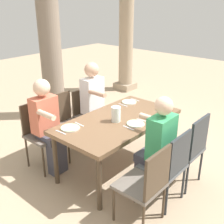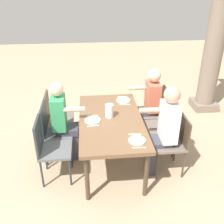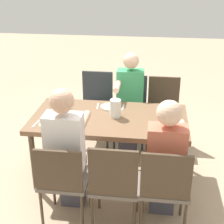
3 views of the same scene
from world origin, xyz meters
TOP-DOWN VIEW (x-y plane):
  - ground_plane at (0.00, 0.00)m, footprint 16.00×16.00m
  - dining_table at (0.00, 0.00)m, footprint 1.71×0.92m
  - chair_west_north at (-0.61, 0.88)m, footprint 0.44×0.44m
  - chair_west_south at (-0.61, -0.88)m, footprint 0.44×0.44m
  - chair_mid_north at (-0.17, 0.88)m, footprint 0.44×0.44m
  - chair_mid_south at (-0.17, -0.88)m, footprint 0.44×0.44m
  - chair_east_north at (0.30, 0.87)m, footprint 0.44×0.44m
  - chair_east_south at (0.30, -0.88)m, footprint 0.44×0.44m
  - diner_woman_green at (-0.61, 0.70)m, footprint 0.35×0.50m
  - diner_man_white at (-0.17, -0.70)m, footprint 0.35×0.49m
  - diner_guest_third at (0.30, 0.71)m, footprint 0.35×0.50m
  - stone_column_near at (-1.62, 2.20)m, footprint 0.49×0.49m
  - plate_0 at (-0.59, 0.27)m, footprint 0.24×0.24m
  - fork_0 at (-0.74, 0.27)m, footprint 0.02×0.17m
  - spoon_0 at (-0.44, 0.27)m, footprint 0.03×0.17m
  - plate_1 at (0.03, -0.27)m, footprint 0.23×0.23m
  - fork_1 at (-0.12, -0.27)m, footprint 0.03×0.17m
  - spoon_1 at (0.18, -0.27)m, footprint 0.03×0.17m
  - plate_2 at (0.59, 0.27)m, footprint 0.22×0.22m
  - fork_2 at (0.44, 0.27)m, footprint 0.03×0.17m
  - spoon_2 at (0.74, 0.27)m, footprint 0.03×0.17m
  - water_pitcher at (-0.07, -0.02)m, footprint 0.12×0.12m

SIDE VIEW (x-z plane):
  - ground_plane at x=0.00m, z-range 0.00..0.00m
  - chair_west_south at x=-0.61m, z-range 0.06..0.98m
  - chair_mid_south at x=-0.17m, z-range 0.07..0.98m
  - chair_east_north at x=0.30m, z-range 0.08..0.97m
  - chair_mid_north at x=-0.17m, z-range 0.07..1.00m
  - chair_west_north at x=-0.61m, z-range 0.08..1.00m
  - chair_east_south at x=0.30m, z-range 0.07..1.02m
  - dining_table at x=0.00m, z-range 0.31..1.06m
  - diner_man_white at x=-0.17m, z-range 0.05..1.33m
  - diner_woman_green at x=-0.61m, z-range 0.05..1.34m
  - diner_guest_third at x=0.30m, z-range 0.05..1.40m
  - fork_0 at x=-0.74m, z-range 0.75..0.76m
  - spoon_0 at x=-0.44m, z-range 0.75..0.76m
  - fork_1 at x=-0.12m, z-range 0.75..0.76m
  - spoon_1 at x=0.18m, z-range 0.75..0.76m
  - fork_2 at x=0.44m, z-range 0.75..0.76m
  - spoon_2 at x=0.74m, z-range 0.75..0.76m
  - plate_0 at x=-0.59m, z-range 0.75..0.77m
  - plate_1 at x=0.03m, z-range 0.75..0.77m
  - plate_2 at x=0.59m, z-range 0.75..0.77m
  - water_pitcher at x=-0.07m, z-range 0.74..0.94m
  - stone_column_near at x=-1.62m, z-range -0.02..2.68m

